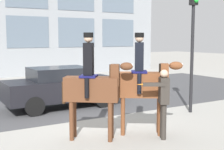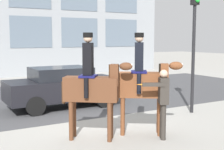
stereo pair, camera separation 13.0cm
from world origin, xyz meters
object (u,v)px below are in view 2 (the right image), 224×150
at_px(mounted_horse_lead, 92,85).
at_px(mounted_horse_companion, 143,82).
at_px(traffic_light, 194,28).
at_px(pedestrian_bystander, 163,98).
at_px(street_car_near_lane, 63,86).

height_order(mounted_horse_lead, mounted_horse_companion, mounted_horse_companion).
bearing_deg(traffic_light, mounted_horse_lead, -168.44).
height_order(mounted_horse_companion, traffic_light, traffic_light).
relative_size(mounted_horse_lead, pedestrian_bystander, 1.52).
xyz_separation_m(pedestrian_bystander, traffic_light, (2.70, 1.73, 1.86)).
bearing_deg(pedestrian_bystander, traffic_light, -117.98).
bearing_deg(mounted_horse_companion, street_car_near_lane, 132.33).
height_order(street_car_near_lane, traffic_light, traffic_light).
distance_m(street_car_near_lane, traffic_light, 5.10).
xyz_separation_m(street_car_near_lane, traffic_light, (3.54, -3.01, 2.11)).
relative_size(mounted_horse_companion, street_car_near_lane, 0.65).
bearing_deg(street_car_near_lane, traffic_light, -40.34).
distance_m(mounted_horse_lead, mounted_horse_companion, 1.36).
relative_size(mounted_horse_lead, traffic_light, 0.61).
height_order(mounted_horse_lead, traffic_light, traffic_light).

